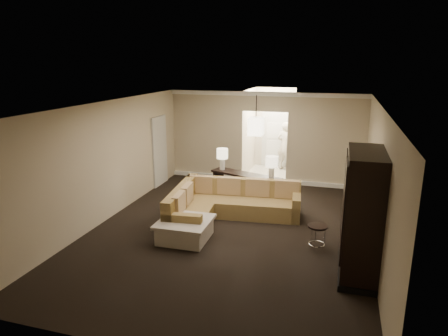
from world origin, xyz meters
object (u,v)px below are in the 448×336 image
(sectional_sofa, at_px, (225,205))
(drink_table, at_px, (317,232))
(armoire, at_px, (361,217))
(person, at_px, (286,143))
(console_table, at_px, (246,185))
(coffee_table, at_px, (185,229))

(sectional_sofa, xyz_separation_m, drink_table, (2.24, -1.00, 0.01))
(armoire, height_order, person, armoire)
(sectional_sofa, height_order, drink_table, sectional_sofa)
(drink_table, bearing_deg, sectional_sofa, 156.04)
(console_table, bearing_deg, sectional_sofa, -79.19)
(armoire, xyz_separation_m, drink_table, (-0.76, 0.76, -0.71))
(armoire, bearing_deg, console_table, 132.24)
(sectional_sofa, xyz_separation_m, console_table, (0.20, 1.32, 0.12))
(console_table, height_order, drink_table, console_table)
(person, bearing_deg, console_table, 98.00)
(coffee_table, bearing_deg, drink_table, 7.59)
(sectional_sofa, bearing_deg, person, 75.35)
(coffee_table, distance_m, armoire, 3.60)
(person, bearing_deg, sectional_sofa, 98.07)
(person, bearing_deg, armoire, 125.42)
(coffee_table, xyz_separation_m, drink_table, (2.72, 0.36, 0.13))
(armoire, bearing_deg, drink_table, 134.71)
(drink_table, bearing_deg, console_table, 131.38)
(console_table, bearing_deg, drink_table, -29.21)
(console_table, bearing_deg, coffee_table, -84.87)
(console_table, height_order, person, person)
(sectional_sofa, height_order, armoire, armoire)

